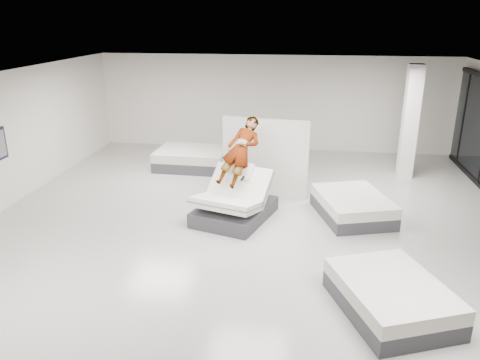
{
  "coord_description": "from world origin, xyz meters",
  "views": [
    {
      "loc": [
        1.1,
        -8.9,
        4.42
      ],
      "look_at": [
        -0.27,
        0.71,
        1.0
      ],
      "focal_mm": 35.0,
      "sensor_mm": 36.0,
      "label": 1
    }
  ],
  "objects": [
    {
      "name": "room",
      "position": [
        0.0,
        0.0,
        1.6
      ],
      "size": [
        14.0,
        14.04,
        3.2
      ],
      "color": "#AFABA5",
      "rests_on": "ground"
    },
    {
      "name": "hero_bed",
      "position": [
        -0.42,
        0.86,
        0.37
      ],
      "size": [
        1.92,
        2.22,
        1.22
      ],
      "color": "#37373C",
      "rests_on": "floor"
    },
    {
      "name": "person",
      "position": [
        -0.32,
        1.17,
        1.24
      ],
      "size": [
        1.11,
        1.77,
        1.42
      ],
      "primitive_type": "imported",
      "rotation": [
        0.91,
        0.0,
        -0.3
      ],
      "color": "slate",
      "rests_on": "hero_bed"
    },
    {
      "name": "remote",
      "position": [
        -0.21,
        0.77,
        1.02
      ],
      "size": [
        0.09,
        0.15,
        0.08
      ],
      "primitive_type": "cube",
      "rotation": [
        0.35,
        0.0,
        -0.3
      ],
      "color": "black",
      "rests_on": "person"
    },
    {
      "name": "divider_panel",
      "position": [
        0.12,
        2.46,
        1.01
      ],
      "size": [
        2.21,
        0.46,
        2.02
      ],
      "primitive_type": "cube",
      "rotation": [
        0.0,
        0.0,
        -0.16
      ],
      "color": "silver",
      "rests_on": "floor"
    },
    {
      "name": "flat_bed_right_far",
      "position": [
        2.27,
        1.35,
        0.26
      ],
      "size": [
        1.94,
        2.25,
        0.52
      ],
      "color": "#37373C",
      "rests_on": "floor"
    },
    {
      "name": "flat_bed_right_near",
      "position": [
        2.56,
        -2.34,
        0.27
      ],
      "size": [
        2.06,
        2.33,
        0.53
      ],
      "color": "#37373C",
      "rests_on": "floor"
    },
    {
      "name": "flat_bed_left_far",
      "position": [
        -2.29,
        4.47,
        0.29
      ],
      "size": [
        2.13,
        1.63,
        0.57
      ],
      "color": "#37373C",
      "rests_on": "floor"
    },
    {
      "name": "column",
      "position": [
        4.0,
        4.5,
        1.6
      ],
      "size": [
        0.4,
        0.4,
        3.2
      ],
      "primitive_type": "cube",
      "color": "white",
      "rests_on": "floor"
    }
  ]
}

